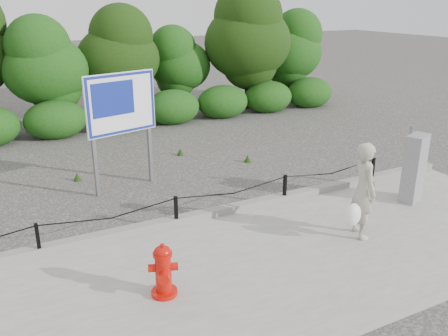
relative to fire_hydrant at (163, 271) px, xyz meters
name	(u,v)px	position (x,y,z in m)	size (l,w,h in m)	color
ground	(177,229)	(1.01, 2.04, -0.48)	(90.00, 90.00, 0.00)	#2D2B28
sidewalk	(224,278)	(1.01, 0.04, -0.44)	(14.00, 4.00, 0.08)	gray
curb	(176,221)	(1.01, 2.09, -0.33)	(14.00, 0.22, 0.14)	slate
chain_barrier	(176,207)	(1.01, 2.04, -0.02)	(10.06, 0.06, 0.60)	black
treeline	(77,53)	(1.10, 10.98, 2.00)	(20.11, 3.79, 4.70)	black
fire_hydrant	(163,271)	(0.00, 0.00, 0.00)	(0.50, 0.50, 0.84)	#B70F06
pedestrian	(363,192)	(3.85, 0.11, 0.47)	(0.81, 0.75, 1.79)	#A29B8A
utility_cabinet	(414,168)	(5.96, 0.84, 0.34)	(0.64, 0.51, 1.62)	gray
advertising_sign	(121,109)	(0.74, 4.48, 1.43)	(1.65, 0.51, 2.71)	slate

